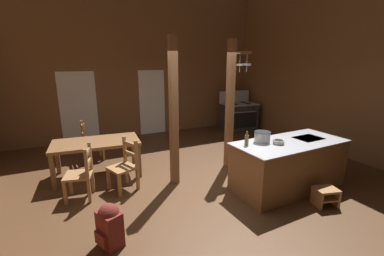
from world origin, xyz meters
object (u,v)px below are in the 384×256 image
(ladderback_chair_near_window, at_px, (90,142))
(stove_range, at_px, (239,116))
(kitchen_island, at_px, (288,165))
(stockpot_on_counter, at_px, (262,137))
(mixing_bowl_on_counter, at_px, (279,142))
(step_stool, at_px, (326,195))
(backpack, at_px, (109,224))
(dining_table, at_px, (96,145))
(ladderback_chair_by_post, at_px, (81,174))
(bottle_tall_on_counter, at_px, (247,140))
(ladderback_chair_at_table_end, at_px, (125,166))

(ladderback_chair_near_window, bearing_deg, stove_range, 9.02)
(stove_range, distance_m, ladderback_chair_near_window, 4.94)
(kitchen_island, relative_size, stockpot_on_counter, 6.10)
(ladderback_chair_near_window, height_order, mixing_bowl_on_counter, mixing_bowl_on_counter)
(stockpot_on_counter, height_order, mixing_bowl_on_counter, stockpot_on_counter)
(stove_range, xyz_separation_m, mixing_bowl_on_counter, (-2.01, -3.93, 0.46))
(step_stool, distance_m, mixing_bowl_on_counter, 1.14)
(stove_range, bearing_deg, step_stool, -109.04)
(backpack, bearing_deg, dining_table, 86.75)
(ladderback_chair_by_post, bearing_deg, dining_table, 67.89)
(ladderback_chair_near_window, distance_m, bottle_tall_on_counter, 3.81)
(dining_table, height_order, ladderback_chair_near_window, ladderback_chair_near_window)
(dining_table, bearing_deg, ladderback_chair_near_window, 92.34)
(stove_range, distance_m, bottle_tall_on_counter, 4.57)
(backpack, xyz_separation_m, bottle_tall_on_counter, (2.41, 0.38, 0.69))
(dining_table, xyz_separation_m, stockpot_on_counter, (2.65, -1.94, 0.36))
(stove_range, relative_size, ladderback_chair_by_post, 1.39)
(ladderback_chair_at_table_end, relative_size, mixing_bowl_on_counter, 4.87)
(mixing_bowl_on_counter, relative_size, bottle_tall_on_counter, 0.78)
(step_stool, relative_size, dining_table, 0.24)
(ladderback_chair_by_post, relative_size, backpack, 1.59)
(backpack, relative_size, stockpot_on_counter, 1.66)
(backpack, bearing_deg, ladderback_chair_near_window, 88.41)
(ladderback_chair_by_post, relative_size, bottle_tall_on_counter, 3.81)
(dining_table, xyz_separation_m, ladderback_chair_at_table_end, (0.39, -0.86, -0.20))
(step_stool, relative_size, ladderback_chair_near_window, 0.44)
(kitchen_island, distance_m, stove_range, 4.27)
(ladderback_chair_at_table_end, height_order, bottle_tall_on_counter, bottle_tall_on_counter)
(kitchen_island, xyz_separation_m, stockpot_on_counter, (-0.49, 0.21, 0.55))
(kitchen_island, height_order, backpack, kitchen_island)
(kitchen_island, distance_m, bottle_tall_on_counter, 1.04)
(dining_table, bearing_deg, ladderback_chair_at_table_end, -65.89)
(bottle_tall_on_counter, bearing_deg, ladderback_chair_by_post, 157.41)
(kitchen_island, xyz_separation_m, ladderback_chair_near_window, (-3.18, 3.14, -0.00))
(ladderback_chair_near_window, xyz_separation_m, mixing_bowl_on_counter, (2.87, -3.16, 0.49))
(ladderback_chair_near_window, bearing_deg, stockpot_on_counter, -47.51)
(step_stool, bearing_deg, bottle_tall_on_counter, 135.85)
(mixing_bowl_on_counter, bearing_deg, backpack, -176.30)
(ladderback_chair_at_table_end, xyz_separation_m, backpack, (-0.52, -1.49, -0.14))
(stove_range, distance_m, ladderback_chair_by_post, 5.84)
(ladderback_chair_by_post, height_order, mixing_bowl_on_counter, mixing_bowl_on_counter)
(step_stool, xyz_separation_m, ladderback_chair_at_table_end, (-2.84, 2.04, 0.27))
(dining_table, height_order, ladderback_chair_by_post, ladderback_chair_by_post)
(ladderback_chair_by_post, bearing_deg, stove_range, 27.00)
(ladderback_chair_at_table_end, height_order, backpack, ladderback_chair_at_table_end)
(ladderback_chair_near_window, height_order, ladderback_chair_by_post, same)
(stove_range, relative_size, ladderback_chair_near_window, 1.39)
(kitchen_island, bearing_deg, step_stool, -83.13)
(dining_table, bearing_deg, stockpot_on_counter, -36.26)
(stove_range, xyz_separation_m, ladderback_chair_by_post, (-5.20, -2.65, -0.03))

